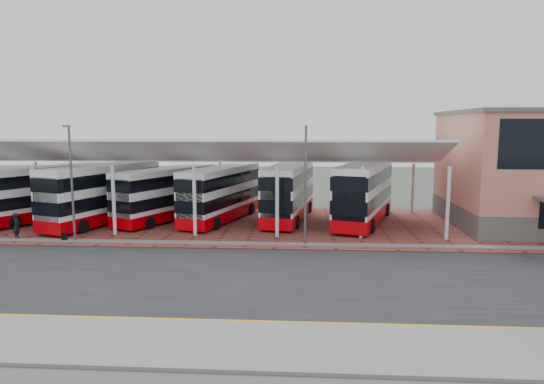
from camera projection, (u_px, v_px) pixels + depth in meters
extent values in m
plane|color=#434641|center=(269.00, 273.00, 26.64)|extent=(140.00, 140.00, 0.00)
cube|color=black|center=(268.00, 278.00, 25.65)|extent=(120.00, 14.00, 0.02)
cube|color=brown|center=(305.00, 225.00, 39.37)|extent=(72.00, 16.00, 0.06)
cube|color=slate|center=(252.00, 345.00, 17.74)|extent=(120.00, 4.00, 0.14)
cube|color=slate|center=(275.00, 244.00, 32.76)|extent=(120.00, 0.80, 0.14)
cube|color=#EAA500|center=(257.00, 324.00, 19.72)|extent=(120.00, 0.12, 0.01)
cube|color=#EAA500|center=(257.00, 321.00, 20.02)|extent=(120.00, 0.12, 0.01)
cylinder|color=white|center=(37.00, 185.00, 47.13)|extent=(0.26, 0.26, 4.60)
cylinder|color=white|center=(35.00, 200.00, 35.83)|extent=(0.26, 0.26, 5.20)
cylinder|color=white|center=(97.00, 186.00, 46.75)|extent=(0.26, 0.26, 4.60)
cylinder|color=white|center=(114.00, 200.00, 35.45)|extent=(0.26, 0.26, 5.20)
cylinder|color=white|center=(158.00, 186.00, 46.37)|extent=(0.26, 0.26, 4.60)
cylinder|color=white|center=(195.00, 201.00, 35.07)|extent=(0.26, 0.26, 5.20)
cylinder|color=white|center=(220.00, 186.00, 45.99)|extent=(0.26, 0.26, 4.60)
cylinder|color=white|center=(277.00, 202.00, 34.69)|extent=(0.26, 0.26, 5.20)
cylinder|color=white|center=(283.00, 187.00, 45.61)|extent=(0.26, 0.26, 4.60)
cylinder|color=white|center=(362.00, 203.00, 34.32)|extent=(0.26, 0.26, 5.20)
cylinder|color=white|center=(347.00, 188.00, 45.23)|extent=(0.26, 0.26, 4.60)
cylinder|color=white|center=(448.00, 204.00, 33.94)|extent=(0.26, 0.26, 5.20)
cylinder|color=white|center=(413.00, 188.00, 44.85)|extent=(0.26, 0.26, 4.60)
cube|color=white|center=(200.00, 151.00, 36.77)|extent=(37.00, 4.95, 1.95)
cube|color=white|center=(214.00, 150.00, 42.34)|extent=(37.00, 7.12, 1.43)
cylinder|color=#56585E|center=(72.00, 185.00, 33.21)|extent=(0.16, 0.16, 8.00)
cube|color=#56585E|center=(66.00, 126.00, 32.37)|extent=(0.15, 0.90, 0.15)
cylinder|color=#56585E|center=(305.00, 187.00, 32.20)|extent=(0.16, 0.16, 8.00)
cube|color=#56585E|center=(306.00, 126.00, 31.36)|extent=(0.15, 0.90, 0.15)
cube|color=white|center=(46.00, 192.00, 41.08)|extent=(7.49, 10.96, 4.34)
cube|color=#CF0007|center=(47.00, 212.00, 41.32)|extent=(7.55, 11.01, 0.91)
cube|color=black|center=(46.00, 197.00, 41.14)|extent=(7.55, 11.01, 0.96)
cube|color=black|center=(45.00, 178.00, 40.93)|extent=(7.55, 11.01, 0.96)
cylinder|color=black|center=(15.00, 222.00, 37.70)|extent=(0.73, 1.02, 1.01)
cylinder|color=black|center=(74.00, 207.00, 44.99)|extent=(0.73, 1.02, 1.01)
cylinder|color=black|center=(92.00, 209.00, 43.66)|extent=(0.73, 1.02, 1.01)
cube|color=white|center=(103.00, 192.00, 39.76)|extent=(6.31, 11.88, 4.55)
cube|color=#CF0007|center=(104.00, 215.00, 40.02)|extent=(6.37, 11.93, 0.95)
cube|color=black|center=(103.00, 198.00, 39.83)|extent=(6.37, 11.93, 1.01)
cube|color=black|center=(102.00, 178.00, 39.60)|extent=(6.37, 11.93, 1.01)
cube|color=black|center=(46.00, 204.00, 34.50)|extent=(2.29, 0.88, 3.81)
cylinder|color=black|center=(56.00, 223.00, 37.14)|extent=(0.63, 1.10, 1.06)
cylinder|color=black|center=(83.00, 226.00, 36.12)|extent=(0.63, 1.10, 1.06)
cylinder|color=black|center=(121.00, 208.00, 43.95)|extent=(0.63, 1.10, 1.06)
cylinder|color=black|center=(145.00, 210.00, 42.94)|extent=(0.63, 1.10, 1.06)
cube|color=white|center=(166.00, 193.00, 40.99)|extent=(6.74, 10.73, 4.19)
cube|color=#CF0007|center=(167.00, 213.00, 41.23)|extent=(6.79, 10.78, 0.88)
cube|color=black|center=(167.00, 198.00, 41.05)|extent=(6.79, 10.78, 0.92)
cube|color=black|center=(166.00, 180.00, 40.84)|extent=(6.79, 10.78, 0.92)
cube|color=black|center=(119.00, 203.00, 36.40)|extent=(2.03, 1.02, 3.50)
cylinder|color=black|center=(127.00, 220.00, 38.85)|extent=(0.66, 1.00, 0.97)
cylinder|color=black|center=(150.00, 223.00, 37.69)|extent=(0.66, 1.00, 0.97)
cylinder|color=black|center=(182.00, 207.00, 44.80)|extent=(0.66, 1.00, 0.97)
cylinder|color=black|center=(203.00, 209.00, 43.64)|extent=(0.66, 1.00, 0.97)
cube|color=white|center=(221.00, 192.00, 40.85)|extent=(5.47, 11.22, 4.28)
cube|color=#CF0007|center=(222.00, 213.00, 41.09)|extent=(5.52, 11.27, 0.90)
cube|color=black|center=(222.00, 198.00, 40.91)|extent=(5.52, 11.27, 0.95)
cube|color=black|center=(221.00, 179.00, 40.69)|extent=(5.52, 11.27, 0.95)
cube|color=black|center=(189.00, 203.00, 35.81)|extent=(2.18, 0.73, 3.59)
cylinder|color=black|center=(188.00, 221.00, 38.26)|extent=(0.55, 1.03, 1.00)
cylinder|color=black|center=(216.00, 223.00, 37.42)|extent=(0.55, 1.03, 1.00)
cylinder|color=black|center=(226.00, 207.00, 44.79)|extent=(0.55, 1.03, 1.00)
cylinder|color=black|center=(251.00, 209.00, 43.95)|extent=(0.55, 1.03, 1.00)
cube|color=white|center=(289.00, 191.00, 41.28)|extent=(4.24, 11.63, 4.44)
cube|color=#CF0007|center=(289.00, 211.00, 41.53)|extent=(4.29, 11.67, 0.93)
cube|color=black|center=(289.00, 196.00, 41.35)|extent=(4.29, 11.67, 0.98)
cube|color=black|center=(289.00, 177.00, 41.12)|extent=(4.29, 11.67, 0.98)
cube|color=black|center=(276.00, 202.00, 35.84)|extent=(2.32, 0.45, 3.72)
cylinder|color=black|center=(265.00, 221.00, 38.30)|extent=(0.44, 1.07, 1.03)
cylinder|color=black|center=(297.00, 222.00, 37.76)|extent=(0.44, 1.07, 1.03)
cylinder|color=black|center=(282.00, 206.00, 45.34)|extent=(0.44, 1.07, 1.03)
cylinder|color=black|center=(310.00, 207.00, 44.80)|extent=(0.44, 1.07, 1.03)
cube|color=white|center=(364.00, 191.00, 39.91)|extent=(6.21, 12.14, 4.65)
cube|color=#CF0007|center=(364.00, 214.00, 40.16)|extent=(6.27, 12.19, 0.97)
cube|color=black|center=(364.00, 197.00, 39.97)|extent=(6.27, 12.19, 1.03)
cube|color=black|center=(365.00, 176.00, 39.74)|extent=(6.27, 12.19, 1.03)
cube|color=black|center=(349.00, 203.00, 34.49)|extent=(2.35, 0.85, 3.89)
cylinder|color=black|center=(337.00, 223.00, 37.17)|extent=(0.62, 1.12, 1.08)
cylinder|color=black|center=(372.00, 226.00, 36.19)|extent=(0.62, 1.12, 1.08)
cylinder|color=black|center=(357.00, 208.00, 44.18)|extent=(0.62, 1.12, 1.08)
cylinder|color=black|center=(387.00, 210.00, 43.20)|extent=(0.62, 1.12, 1.08)
imported|color=black|center=(17.00, 226.00, 34.28)|extent=(0.61, 0.77, 1.87)
cube|color=black|center=(64.00, 237.00, 33.74)|extent=(0.34, 0.24, 0.59)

